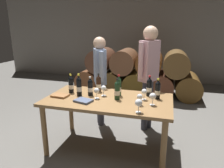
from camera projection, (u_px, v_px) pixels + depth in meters
name	position (u px, v px, depth m)	size (l,w,h in m)	color
ground_plane	(108.00, 148.00, 2.99)	(14.00, 14.00, 0.00)	#66635E
cellar_back_wall	(145.00, 36.00, 6.51)	(10.00, 0.24, 2.80)	gray
barrel_stack	(137.00, 73.00, 5.25)	(3.12, 0.90, 1.15)	brown
dining_table	(108.00, 105.00, 2.81)	(1.70, 0.90, 0.76)	olive
wine_bottle_0	(119.00, 87.00, 2.86)	(0.07, 0.07, 0.30)	#19381E
wine_bottle_1	(117.00, 90.00, 2.72)	(0.07, 0.07, 0.29)	#19381E
wine_bottle_2	(71.00, 85.00, 3.00)	(0.07, 0.07, 0.28)	black
wine_bottle_3	(90.00, 87.00, 2.88)	(0.07, 0.07, 0.27)	black
wine_bottle_4	(79.00, 87.00, 2.85)	(0.07, 0.07, 0.32)	black
wine_bottle_5	(99.00, 84.00, 3.05)	(0.07, 0.07, 0.28)	black
wine_bottle_6	(149.00, 87.00, 2.85)	(0.07, 0.07, 0.29)	black
wine_bottle_7	(158.00, 90.00, 2.74)	(0.07, 0.07, 0.28)	black
wine_glass_0	(104.00, 88.00, 2.86)	(0.08, 0.08, 0.15)	white
wine_glass_1	(153.00, 97.00, 2.52)	(0.08, 0.08, 0.16)	white
wine_glass_2	(144.00, 92.00, 2.71)	(0.08, 0.08, 0.15)	white
wine_glass_3	(140.00, 97.00, 2.52)	(0.07, 0.07, 0.15)	white
wine_glass_4	(139.00, 103.00, 2.30)	(0.09, 0.09, 0.16)	white
wine_glass_5	(97.00, 91.00, 2.75)	(0.07, 0.07, 0.15)	white
tasting_notebook	(83.00, 101.00, 2.66)	(0.22, 0.16, 0.03)	#4C5670
leather_ledger	(60.00, 96.00, 2.85)	(0.22, 0.16, 0.03)	#936038
sommelier_presenting	(149.00, 69.00, 3.28)	(0.32, 0.43, 1.72)	#383842
taster_seated_left	(100.00, 74.00, 3.50)	(0.30, 0.45, 1.54)	#383842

